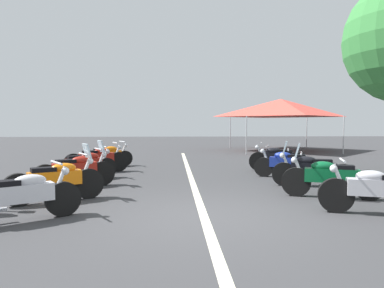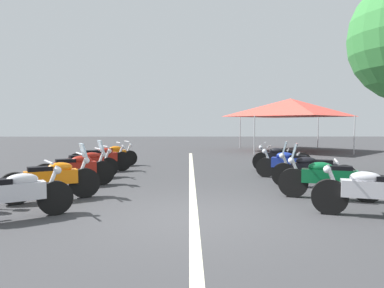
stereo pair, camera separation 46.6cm
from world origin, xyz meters
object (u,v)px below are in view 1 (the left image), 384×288
(motorcycle_left_row_2, at_px, (76,170))
(motorcycle_right_row_1, at_px, (330,177))
(motorcycle_left_row_1, at_px, (56,180))
(event_tent, at_px, (281,108))
(motorcycle_left_row_0, at_px, (20,196))
(motorcycle_left_row_3, at_px, (85,165))
(motorcycle_right_row_0, at_px, (380,190))
(motorcycle_right_row_2, at_px, (312,169))
(motorcycle_right_row_3, at_px, (288,163))
(motorcycle_right_row_4, at_px, (278,158))
(motorcycle_left_row_5, at_px, (107,155))
(motorcycle_left_row_4, at_px, (97,159))

(motorcycle_left_row_2, relative_size, motorcycle_right_row_1, 0.92)
(motorcycle_left_row_1, distance_m, event_tent, 16.96)
(motorcycle_left_row_0, bearing_deg, motorcycle_left_row_3, 57.31)
(motorcycle_left_row_0, distance_m, motorcycle_right_row_0, 6.30)
(motorcycle_right_row_2, bearing_deg, motorcycle_right_row_3, -67.38)
(motorcycle_right_row_0, distance_m, event_tent, 15.96)
(motorcycle_left_row_2, distance_m, motorcycle_right_row_1, 6.21)
(motorcycle_right_row_3, distance_m, motorcycle_right_row_4, 1.56)
(motorcycle_left_row_1, distance_m, motorcycle_right_row_3, 6.72)
(motorcycle_left_row_2, relative_size, motorcycle_right_row_3, 0.96)
(motorcycle_left_row_1, bearing_deg, motorcycle_right_row_1, -28.68)
(motorcycle_left_row_5, bearing_deg, motorcycle_left_row_3, -118.47)
(motorcycle_left_row_0, distance_m, motorcycle_right_row_4, 8.76)
(motorcycle_left_row_3, distance_m, motorcycle_right_row_4, 6.48)
(motorcycle_left_row_5, bearing_deg, motorcycle_right_row_1, -72.25)
(motorcycle_left_row_0, distance_m, event_tent, 18.32)
(motorcycle_left_row_2, distance_m, motorcycle_left_row_3, 1.33)
(motorcycle_left_row_3, relative_size, motorcycle_left_row_4, 0.86)
(motorcycle_left_row_1, bearing_deg, event_tent, 27.63)
(motorcycle_left_row_2, xyz_separation_m, event_tent, (12.44, -9.17, 2.18))
(motorcycle_left_row_3, bearing_deg, motorcycle_right_row_2, -45.03)
(motorcycle_left_row_5, relative_size, motorcycle_right_row_4, 0.96)
(motorcycle_left_row_3, distance_m, motorcycle_left_row_5, 3.13)
(motorcycle_left_row_0, relative_size, motorcycle_right_row_1, 0.87)
(motorcycle_left_row_4, height_order, motorcycle_right_row_3, motorcycle_left_row_4)
(motorcycle_left_row_1, height_order, motorcycle_left_row_5, motorcycle_left_row_1)
(motorcycle_left_row_3, distance_m, motorcycle_right_row_0, 7.74)
(motorcycle_left_row_2, xyz_separation_m, motorcycle_left_row_3, (1.32, 0.11, -0.02))
(motorcycle_right_row_1, bearing_deg, motorcycle_left_row_3, -4.62)
(motorcycle_right_row_0, bearing_deg, motorcycle_left_row_5, -31.67)
(motorcycle_right_row_2, xyz_separation_m, motorcycle_right_row_3, (1.58, 0.12, -0.02))
(motorcycle_left_row_4, bearing_deg, event_tent, 22.36)
(motorcycle_left_row_4, height_order, motorcycle_right_row_2, motorcycle_right_row_2)
(motorcycle_right_row_3, bearing_deg, event_tent, -82.92)
(motorcycle_left_row_2, relative_size, motorcycle_left_row_4, 0.93)
(motorcycle_right_row_0, bearing_deg, motorcycle_right_row_1, -61.95)
(motorcycle_left_row_2, height_order, motorcycle_right_row_1, motorcycle_right_row_1)
(motorcycle_right_row_1, xyz_separation_m, event_tent, (14.04, -3.18, 2.17))
(motorcycle_left_row_1, distance_m, motorcycle_left_row_2, 1.68)
(motorcycle_right_row_1, bearing_deg, motorcycle_left_row_1, 21.75)
(motorcycle_right_row_0, relative_size, motorcycle_right_row_2, 1.03)
(motorcycle_right_row_0, bearing_deg, motorcycle_right_row_3, -68.61)
(motorcycle_left_row_3, xyz_separation_m, motorcycle_right_row_2, (-1.51, -6.26, 0.01))
(motorcycle_left_row_2, distance_m, motorcycle_right_row_4, 6.83)
(motorcycle_right_row_0, relative_size, motorcycle_right_row_1, 1.02)
(motorcycle_left_row_0, distance_m, motorcycle_left_row_4, 6.10)
(motorcycle_left_row_1, bearing_deg, motorcycle_left_row_2, 61.99)
(motorcycle_left_row_2, bearing_deg, motorcycle_right_row_3, -14.75)
(motorcycle_left_row_4, bearing_deg, motorcycle_left_row_1, -112.32)
(motorcycle_right_row_3, bearing_deg, motorcycle_left_row_5, -3.88)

